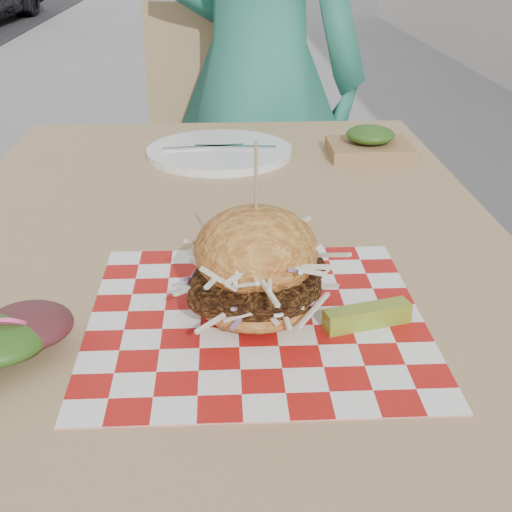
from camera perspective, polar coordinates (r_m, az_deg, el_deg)
The scene contains 9 objects.
ground at distance 1.72m, azimuth 5.23°, elevation -16.52°, with size 80.00×80.00×0.00m, color gray.
diner at distance 1.91m, azimuth 0.04°, elevation 14.36°, with size 0.58×0.38×1.58m, color #2C816A.
patio_table at distance 1.04m, azimuth -2.75°, elevation -1.79°, with size 0.80×1.20×0.75m.
patio_chair at distance 2.05m, azimuth -2.19°, elevation 8.23°, with size 0.52×0.52×0.95m.
paper_liner at distance 0.78m, azimuth 0.00°, elevation -4.97°, with size 0.36×0.36×0.00m, color red.
sandwich at distance 0.75m, azimuth 0.00°, elevation -1.30°, with size 0.17×0.17×0.20m.
pickle_spear at distance 0.76m, azimuth 8.89°, elevation -4.77°, with size 0.10×0.02×0.02m, color olive.
place_setting at distance 1.34m, azimuth -2.94°, elevation 8.34°, with size 0.27×0.27×0.02m.
kraft_tray at distance 1.35m, azimuth 9.09°, elevation 8.85°, with size 0.15×0.12×0.06m.
Camera 1 is at (-0.22, -1.28, 1.14)m, focal length 50.00 mm.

